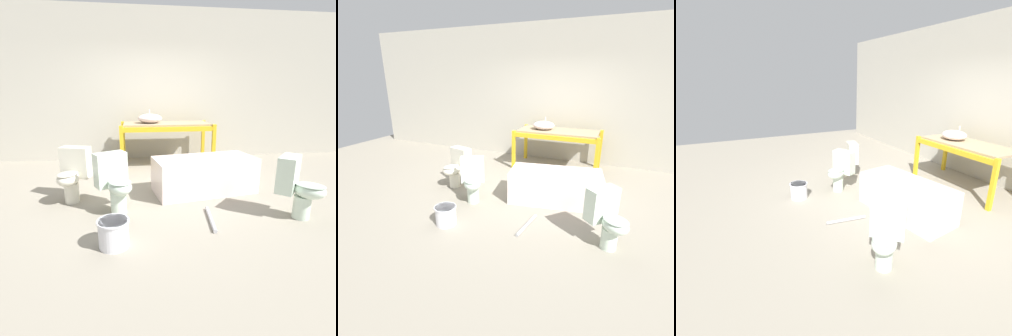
{
  "view_description": "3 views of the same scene",
  "coord_description": "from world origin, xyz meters",
  "views": [
    {
      "loc": [
        -0.39,
        -3.95,
        1.44
      ],
      "look_at": [
        0.01,
        -0.86,
        0.56
      ],
      "focal_mm": 28.0,
      "sensor_mm": 36.0,
      "label": 1
    },
    {
      "loc": [
        1.5,
        -4.32,
        2.05
      ],
      "look_at": [
        -0.01,
        -0.85,
        0.7
      ],
      "focal_mm": 28.0,
      "sensor_mm": 36.0,
      "label": 2
    },
    {
      "loc": [
        3.58,
        -2.74,
        2.04
      ],
      "look_at": [
        -0.2,
        -0.93,
        0.59
      ],
      "focal_mm": 28.0,
      "sensor_mm": 36.0,
      "label": 3
    }
  ],
  "objects": [
    {
      "name": "bathtub_main",
      "position": [
        0.64,
        -0.26,
        0.31
      ],
      "size": [
        1.59,
        0.91,
        0.54
      ],
      "rotation": [
        0.0,
        0.0,
        0.17
      ],
      "color": "silver",
      "rests_on": "ground_plane"
    },
    {
      "name": "bucket_white",
      "position": [
        -0.62,
        -1.62,
        0.15
      ],
      "size": [
        0.32,
        0.32,
        0.28
      ],
      "color": "silver",
      "rests_on": "ground_plane"
    },
    {
      "name": "toilet_extra",
      "position": [
        1.51,
        -1.23,
        0.41
      ],
      "size": [
        0.61,
        0.6,
        0.74
      ],
      "rotation": [
        0.0,
        0.0,
        0.82
      ],
      "color": "silver",
      "rests_on": "ground_plane"
    },
    {
      "name": "shelving_rack",
      "position": [
        0.26,
        1.43,
        0.76
      ],
      "size": [
        1.87,
        0.9,
        0.88
      ],
      "color": "gold",
      "rests_on": "ground_plane"
    },
    {
      "name": "toilet_far",
      "position": [
        -1.25,
        -0.37,
        0.41
      ],
      "size": [
        0.46,
        0.59,
        0.74
      ],
      "rotation": [
        0.0,
        0.0,
        -0.27
      ],
      "color": "silver",
      "rests_on": "ground_plane"
    },
    {
      "name": "warehouse_wall_rear",
      "position": [
        0.0,
        2.12,
        1.6
      ],
      "size": [
        10.8,
        0.08,
        3.2
      ],
      "color": "#B2AD9E",
      "rests_on": "ground_plane"
    },
    {
      "name": "loose_pipe",
      "position": [
        0.47,
        -1.22,
        0.02
      ],
      "size": [
        0.11,
        0.61,
        0.04
      ],
      "color": "#B7B7BC",
      "rests_on": "ground_plane"
    },
    {
      "name": "sink_basin",
      "position": [
        -0.07,
        1.42,
        0.97
      ],
      "size": [
        0.49,
        0.44,
        0.27
      ],
      "color": "silver",
      "rests_on": "shelving_rack"
    },
    {
      "name": "ground_plane",
      "position": [
        0.0,
        0.0,
        0.0
      ],
      "size": [
        12.0,
        12.0,
        0.0
      ],
      "primitive_type": "plane",
      "color": "gray"
    },
    {
      "name": "toilet_near",
      "position": [
        -0.65,
        -0.79,
        0.41
      ],
      "size": [
        0.54,
        0.62,
        0.74
      ],
      "rotation": [
        0.0,
        0.0,
        0.5
      ],
      "color": "silver",
      "rests_on": "ground_plane"
    }
  ]
}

